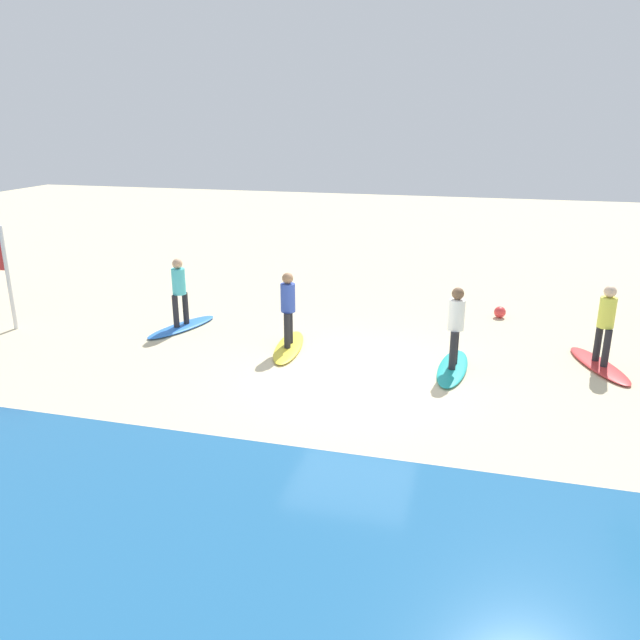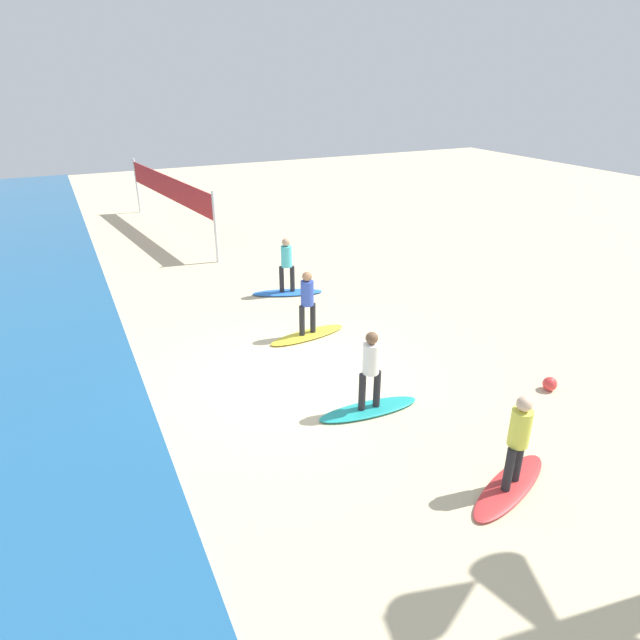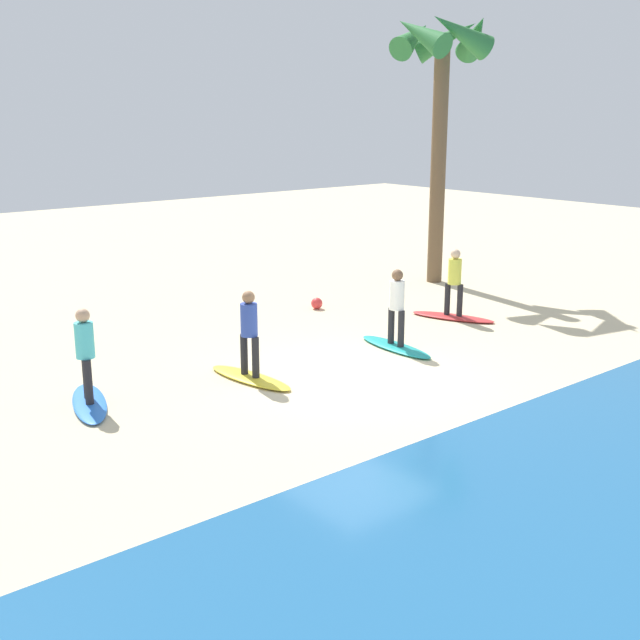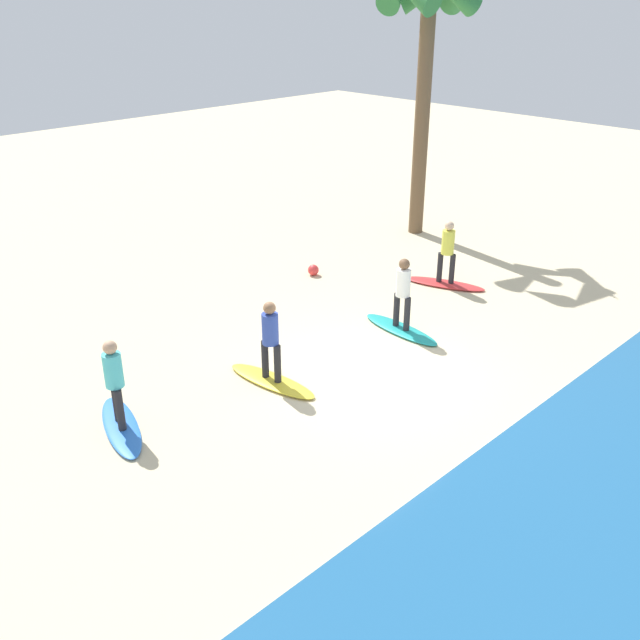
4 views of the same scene
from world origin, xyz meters
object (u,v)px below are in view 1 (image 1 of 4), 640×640
Objects in this scene: surfboard_teal at (453,368)px; surfboard_blue at (182,327)px; surfboard_red at (599,365)px; surfboard_yellow at (289,347)px; surfer_yellow at (288,304)px; surfer_red at (606,319)px; surfer_blue at (179,287)px; surfer_teal at (456,322)px; beach_ball at (500,312)px.

surfboard_blue is (6.49, -0.97, 0.00)m from surfboard_teal.
surfboard_red and surfboard_yellow have the same top height.
surfboard_yellow is at bearing 45.00° from surfer_yellow.
surfer_blue is (9.39, -0.06, 0.00)m from surfer_red.
surfer_blue is (2.92, -0.67, 0.00)m from surfer_yellow.
surfer_teal is 1.00× the size of surfer_blue.
surfboard_yellow is (6.47, 0.60, 0.00)m from surfboard_red.
surfer_red is 6.57m from surfboard_yellow.
surfboard_red is 6.49m from surfboard_yellow.
surfer_blue is at bearing -8.53° from surfer_teal.
surfer_teal is at bearing 75.83° from beach_ball.
surfer_teal reaches higher than beach_ball.
surfboard_teal is at bearing -93.42° from surfboard_red.
surfer_yellow and surfer_blue have the same top height.
surfer_yellow is at bearing -90.96° from surfboard_teal.
surfer_teal is 6.64m from surfboard_blue.
surfer_yellow reaches higher than beach_ball.
surfboard_teal is 0.99m from surfer_teal.
surfer_teal is 3.72m from surfboard_yellow.
surfer_red is 6.49m from surfer_yellow.
surfer_red is 9.39m from surfer_blue.
surfboard_red is 6.57m from surfer_yellow.
surfboard_red is 1.28× the size of surfer_blue.
surfer_blue is at bearing -110.02° from surfboard_yellow.
surfboard_blue is (9.39, -0.06, 0.00)m from surfboard_red.
surfer_teal is at bearing 77.86° from surfboard_yellow.
surfer_red is 3.19m from surfboard_teal.
surfer_red is at bearing -20.95° from surfboard_red.
surfboard_teal is at bearing 175.05° from surfer_yellow.
surfer_teal reaches higher than surfboard_red.
surfer_blue is at bearing 0.00° from surfboard_blue.
surfer_yellow is (6.47, 0.60, 0.99)m from surfboard_red.
surfboard_yellow is at bearing -4.95° from surfer_teal.
surfboard_red is 1.00× the size of surfboard_teal.
surfer_blue is (0.00, 0.00, 0.99)m from surfboard_blue.
surfer_teal is (0.00, -0.00, 0.99)m from surfboard_teal.
surfer_blue is at bearing -0.37° from surfer_red.
surfer_teal reaches higher than surfboard_blue.
surfer_red reaches higher than beach_ball.
surfer_yellow is at bearing 167.17° from surfer_blue.
surfboard_teal and surfboard_blue have the same top height.
surfer_teal is 0.78× the size of surfboard_yellow.
surfer_teal is (2.89, 0.91, 0.99)m from surfboard_red.
surfboard_red is at bearing 111.52° from surfboard_teal.
surfboard_red is at bearing -174.66° from surfer_yellow.
beach_ball reaches higher than surfboard_teal.
surfer_red is at bearing 111.52° from surfboard_teal.
surfer_yellow is 3.00m from surfer_blue.
surfer_red is 3.03m from surfer_teal.
surfer_teal is 6.57m from surfer_blue.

